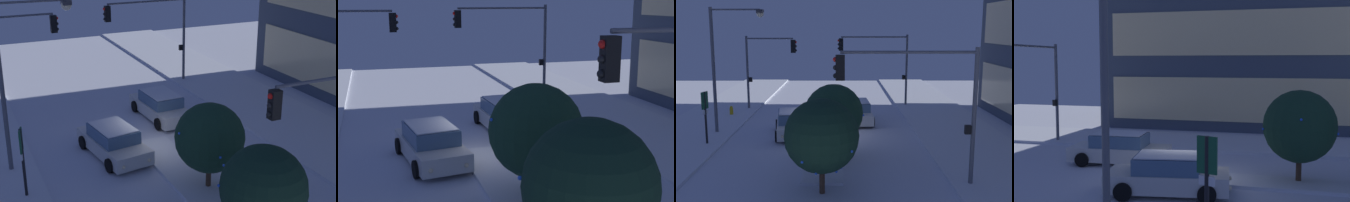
% 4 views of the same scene
% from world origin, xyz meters
% --- Properties ---
extents(ground, '(52.00, 52.00, 0.00)m').
position_xyz_m(ground, '(0.00, 0.00, 0.00)').
color(ground, silver).
extents(curb_strip_far, '(52.00, 5.20, 0.14)m').
position_xyz_m(curb_strip_far, '(0.00, 8.15, 0.07)').
color(curb_strip_far, silver).
rests_on(curb_strip_far, ground).
extents(median_strip, '(9.00, 1.80, 0.14)m').
position_xyz_m(median_strip, '(3.58, 0.22, 0.07)').
color(median_strip, silver).
rests_on(median_strip, ground).
extents(car_near, '(4.72, 2.59, 1.49)m').
position_xyz_m(car_near, '(-0.15, -1.92, 0.71)').
color(car_near, silver).
rests_on(car_near, ground).
extents(car_far, '(4.82, 2.26, 1.49)m').
position_xyz_m(car_far, '(-3.69, 2.07, 0.71)').
color(car_far, silver).
rests_on(car_far, ground).
extents(traffic_light_corner_far_left, '(0.32, 5.75, 5.88)m').
position_xyz_m(traffic_light_corner_far_left, '(-9.50, 4.08, 4.12)').
color(traffic_light_corner_far_left, '#565960').
rests_on(traffic_light_corner_far_left, ground).
extents(traffic_light_corner_near_left, '(0.32, 4.00, 5.80)m').
position_xyz_m(traffic_light_corner_near_left, '(-8.03, -4.82, 3.97)').
color(traffic_light_corner_near_left, '#565960').
rests_on(traffic_light_corner_near_left, ground).
extents(decorated_tree_median, '(2.92, 2.92, 3.79)m').
position_xyz_m(decorated_tree_median, '(8.81, 0.28, 2.32)').
color(decorated_tree_median, '#473323').
rests_on(decorated_tree_median, ground).
extents(decorated_tree_left_of_median, '(2.90, 2.93, 3.75)m').
position_xyz_m(decorated_tree_left_of_median, '(4.49, 0.66, 2.31)').
color(decorated_tree_left_of_median, '#473323').
rests_on(decorated_tree_left_of_median, ground).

